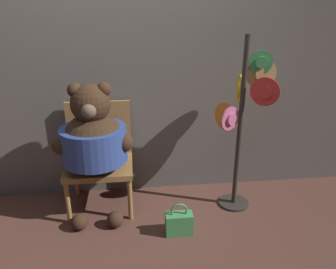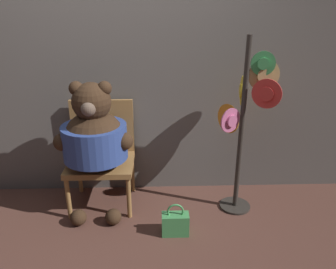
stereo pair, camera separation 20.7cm
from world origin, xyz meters
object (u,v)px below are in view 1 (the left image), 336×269
Objects in this scene: chair at (100,153)px; teddy_bear at (94,140)px; handbag_on_ground at (179,223)px; hat_display_rack at (243,117)px.

teddy_bear reaches higher than chair.
handbag_on_ground is at bearing -29.75° from teddy_bear.
hat_display_rack reaches higher than handbag_on_ground.
teddy_bear reaches higher than handbag_on_ground.
handbag_on_ground is at bearing -40.40° from chair.
hat_display_rack reaches higher than teddy_bear.
hat_display_rack is 5.44× the size of handbag_on_ground.
chair is at bearing 83.83° from teddy_bear.
chair is at bearing 172.38° from hat_display_rack.
chair is 0.61× the size of hat_display_rack.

